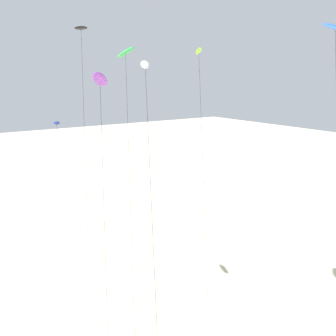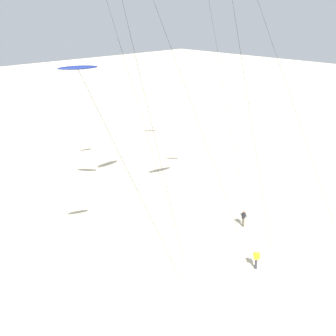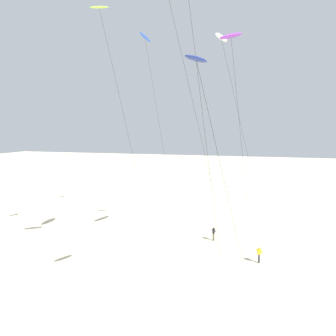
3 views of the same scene
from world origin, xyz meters
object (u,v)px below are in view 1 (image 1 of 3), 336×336
kite_purple (100,81)px  kite_white (146,76)px  kite_navy (57,126)px  kite_green (126,54)px  kite_lime (199,60)px  kite_blue (335,36)px  kite_black (81,32)px

kite_purple → kite_white: bearing=16.7°
kite_purple → kite_navy: bearing=177.3°
kite_navy → kite_white: kite_white is taller
kite_green → kite_white: (8.74, -3.26, -1.83)m
kite_white → kite_lime: (-7.17, 10.12, 1.50)m
kite_green → kite_purple: bearing=-44.9°
kite_blue → kite_green: (-14.81, -7.41, -0.71)m
kite_navy → kite_purple: kite_purple is taller
kite_black → kite_white: (13.24, -1.15, -3.92)m
kite_blue → kite_black: bearing=-153.7°
kite_navy → kite_black: kite_black is taller
kite_green → kite_lime: (1.57, 6.85, -0.33)m
kite_navy → kite_blue: (22.54, 11.36, 7.41)m
kite_navy → kite_blue: kite_blue is taller
kite_green → kite_navy: bearing=-153.0°
kite_black → kite_blue: bearing=26.3°
kite_blue → kite_lime: (-13.24, -0.56, -1.03)m
kite_navy → kite_green: kite_green is taller
kite_purple → kite_blue: bearing=49.3°
kite_purple → kite_black: bearing=165.0°
kite_blue → kite_black: (-19.31, -9.52, 1.39)m
kite_purple → kite_white: size_ratio=0.97×
kite_black → kite_white: 13.85m
kite_black → kite_purple: size_ratio=1.19×
kite_navy → kite_purple: size_ratio=0.78×
kite_blue → kite_green: 16.58m
kite_navy → kite_white: bearing=2.4°
kite_green → kite_white: 9.51m
kite_green → kite_lime: 7.04m
kite_navy → kite_lime: 15.62m
kite_navy → kite_white: (16.48, 0.68, 4.88)m
kite_blue → kite_purple: (-10.27, -11.94, -2.89)m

